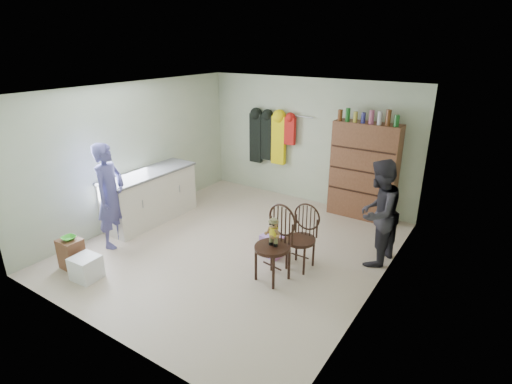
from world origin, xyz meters
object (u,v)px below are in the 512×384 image
Objects in this scene: chair_far at (303,234)px; counter at (150,196)px; dresser at (364,171)px; chair_front at (275,239)px.

counter is at bearing -177.84° from chair_far.
counter is 0.90× the size of dresser.
counter is 3.96m from dresser.
chair_front is (2.93, -0.43, 0.14)m from counter.
counter is 1.70× the size of chair_front.
chair_front is at bearing -8.35° from counter.
chair_far is 2.27m from dresser.
chair_front is at bearing -95.63° from dresser.
chair_front is 2.76m from dresser.
chair_far is 0.47× the size of dresser.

